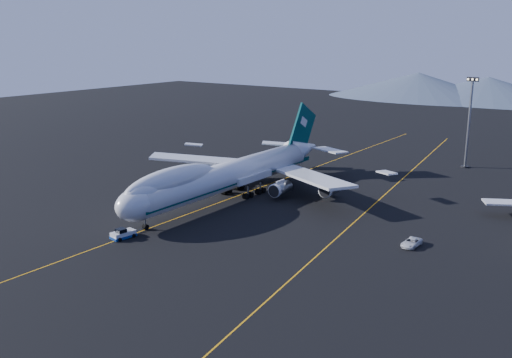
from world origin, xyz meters
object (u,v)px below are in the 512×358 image
Objects in this scene: floodlight_mast at (469,122)px; pushback_tug at (123,235)px; boeing_747 at (229,175)px; service_van at (411,243)px.

pushback_tug is at bearing -109.75° from floodlight_mast.
floodlight_mast reaches higher than pushback_tug.
pushback_tug is at bearing -89.85° from boeing_747.
boeing_747 is 2.83× the size of floodlight_mast.
pushback_tug is at bearing -146.60° from service_van.
floodlight_mast is (-10.63, 70.03, 12.24)m from service_van.
boeing_747 is 32.66m from pushback_tug.
pushback_tug is 53.06m from service_van.
service_van is 71.88m from floodlight_mast.
service_van is at bearing -81.37° from floodlight_mast.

